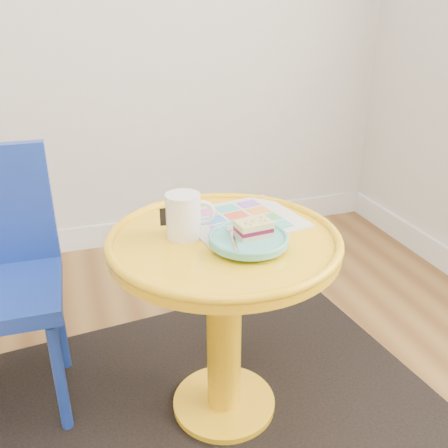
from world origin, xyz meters
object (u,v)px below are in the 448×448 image
object	(u,v)px
newspaper	(241,220)
plate	(248,240)
side_table	(224,291)
mug	(184,214)

from	to	relation	value
newspaper	plate	bearing A→B (deg)	-113.60
side_table	newspaper	bearing A→B (deg)	47.53
side_table	mug	bearing A→B (deg)	157.40
newspaper	mug	world-z (taller)	mug
mug	plate	xyz separation A→B (m)	(0.14, -0.11, -0.04)
side_table	newspaper	xyz separation A→B (m)	(0.08, 0.09, 0.17)
newspaper	mug	distance (m)	0.20
side_table	plate	distance (m)	0.20
side_table	mug	distance (m)	0.25
side_table	newspaper	size ratio (longest dim) A/B	1.96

